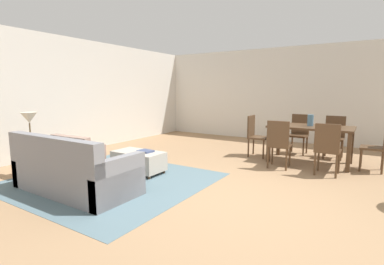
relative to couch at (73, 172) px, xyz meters
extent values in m
plane|color=#9E7A56|center=(2.03, 1.02, -0.30)|extent=(10.80, 10.80, 0.00)
cube|color=silver|center=(2.03, 6.02, 1.05)|extent=(9.00, 0.12, 2.70)
cube|color=silver|center=(-2.47, 1.52, 1.05)|extent=(0.12, 11.00, 2.70)
cube|color=slate|center=(0.06, 0.65, -0.30)|extent=(3.00, 2.80, 0.01)
cube|color=gray|center=(0.00, 0.05, -0.09)|extent=(1.92, 0.87, 0.42)
cube|color=gray|center=(0.00, -0.31, 0.34)|extent=(1.92, 0.16, 0.44)
cube|color=gray|center=(-0.89, 0.05, 0.01)|extent=(0.14, 0.87, 0.62)
cube|color=gray|center=(0.89, 0.05, 0.01)|extent=(0.14, 0.87, 0.62)
cube|color=silver|center=(-0.56, -0.05, 0.30)|extent=(0.36, 0.12, 0.36)
cube|color=gray|center=(-0.19, -0.02, 0.32)|extent=(0.41, 0.12, 0.41)
cube|color=gray|center=(0.18, -0.02, 0.33)|extent=(0.42, 0.16, 0.42)
cube|color=gray|center=(0.55, -0.04, 0.30)|extent=(0.37, 0.13, 0.37)
cube|color=#B7AD9E|center=(0.13, 1.24, -0.08)|extent=(0.92, 0.50, 0.33)
cylinder|color=#513823|center=(-0.28, 1.44, -0.27)|extent=(0.05, 0.05, 0.06)
cylinder|color=#513823|center=(0.54, 1.44, -0.27)|extent=(0.05, 0.05, 0.06)
cylinder|color=#513823|center=(-0.28, 1.04, -0.27)|extent=(0.05, 0.05, 0.06)
cylinder|color=#513823|center=(0.54, 1.04, -0.27)|extent=(0.05, 0.05, 0.06)
cube|color=brown|center=(-1.26, 0.10, 0.27)|extent=(0.40, 0.40, 0.03)
cylinder|color=brown|center=(-1.43, 0.27, -0.02)|extent=(0.04, 0.04, 0.56)
cylinder|color=brown|center=(-1.09, 0.27, -0.02)|extent=(0.04, 0.04, 0.56)
cylinder|color=brown|center=(-1.43, -0.07, -0.02)|extent=(0.04, 0.04, 0.56)
cylinder|color=brown|center=(-1.09, -0.07, -0.02)|extent=(0.04, 0.04, 0.56)
cylinder|color=brown|center=(-1.26, 0.10, 0.30)|extent=(0.16, 0.16, 0.02)
cylinder|color=brown|center=(-1.26, 0.10, 0.47)|extent=(0.02, 0.02, 0.32)
cone|color=beige|center=(-1.26, 0.10, 0.72)|extent=(0.26, 0.26, 0.18)
cube|color=#513823|center=(2.59, 3.66, 0.44)|extent=(1.59, 0.87, 0.04)
cube|color=#513823|center=(1.86, 4.03, 0.06)|extent=(0.07, 0.07, 0.72)
cube|color=#513823|center=(3.33, 4.03, 0.06)|extent=(0.07, 0.07, 0.72)
cube|color=#513823|center=(1.86, 3.29, 0.06)|extent=(0.07, 0.07, 0.72)
cube|color=#513823|center=(3.33, 3.29, 0.06)|extent=(0.07, 0.07, 0.72)
cube|color=#513823|center=(2.17, 2.95, 0.13)|extent=(0.42, 0.42, 0.04)
cube|color=#513823|center=(2.18, 2.77, 0.38)|extent=(0.40, 0.06, 0.47)
cylinder|color=#513823|center=(1.99, 3.11, -0.10)|extent=(0.04, 0.04, 0.41)
cylinder|color=#513823|center=(2.33, 3.13, -0.10)|extent=(0.04, 0.04, 0.41)
cylinder|color=#513823|center=(2.01, 2.77, -0.10)|extent=(0.04, 0.04, 0.41)
cylinder|color=#513823|center=(2.35, 2.79, -0.10)|extent=(0.04, 0.04, 0.41)
cube|color=#513823|center=(3.02, 2.94, 0.13)|extent=(0.41, 0.41, 0.04)
cube|color=#513823|center=(3.02, 2.76, 0.38)|extent=(0.40, 0.05, 0.47)
cylinder|color=#513823|center=(2.85, 3.11, -0.10)|extent=(0.04, 0.04, 0.41)
cylinder|color=#513823|center=(3.19, 3.10, -0.10)|extent=(0.04, 0.04, 0.41)
cylinder|color=#513823|center=(2.85, 2.77, -0.10)|extent=(0.04, 0.04, 0.41)
cylinder|color=#513823|center=(3.19, 2.76, -0.10)|extent=(0.04, 0.04, 0.41)
cube|color=#513823|center=(2.20, 4.39, 0.13)|extent=(0.41, 0.41, 0.04)
cube|color=#513823|center=(2.21, 4.57, 0.38)|extent=(0.40, 0.05, 0.47)
cylinder|color=#513823|center=(2.37, 4.21, -0.10)|extent=(0.04, 0.04, 0.41)
cylinder|color=#513823|center=(2.03, 4.22, -0.10)|extent=(0.04, 0.04, 0.41)
cylinder|color=#513823|center=(2.38, 4.55, -0.10)|extent=(0.04, 0.04, 0.41)
cylinder|color=#513823|center=(2.04, 4.56, -0.10)|extent=(0.04, 0.04, 0.41)
cube|color=#513823|center=(2.96, 4.34, 0.13)|extent=(0.41, 0.41, 0.04)
cube|color=#513823|center=(2.96, 4.52, 0.38)|extent=(0.40, 0.05, 0.47)
cylinder|color=#513823|center=(3.14, 4.17, -0.10)|extent=(0.04, 0.04, 0.41)
cylinder|color=#513823|center=(2.80, 4.16, -0.10)|extent=(0.04, 0.04, 0.41)
cylinder|color=#513823|center=(3.13, 4.51, -0.10)|extent=(0.04, 0.04, 0.41)
cylinder|color=#513823|center=(2.79, 4.50, -0.10)|extent=(0.04, 0.04, 0.41)
cube|color=#513823|center=(3.68, 3.63, 0.13)|extent=(0.40, 0.40, 0.04)
cylinder|color=#513823|center=(3.51, 3.46, -0.10)|extent=(0.04, 0.04, 0.41)
cylinder|color=#513823|center=(3.51, 3.80, -0.10)|extent=(0.04, 0.04, 0.41)
cylinder|color=#513823|center=(3.85, 3.46, -0.10)|extent=(0.04, 0.04, 0.41)
cylinder|color=#513823|center=(3.85, 3.80, -0.10)|extent=(0.04, 0.04, 0.41)
cube|color=#513823|center=(1.52, 3.63, 0.13)|extent=(0.41, 0.41, 0.04)
cube|color=#513823|center=(1.34, 3.63, 0.38)|extent=(0.05, 0.40, 0.47)
cylinder|color=#513823|center=(1.69, 3.81, -0.10)|extent=(0.04, 0.04, 0.41)
cylinder|color=#513823|center=(1.69, 3.47, -0.10)|extent=(0.04, 0.04, 0.41)
cylinder|color=#513823|center=(1.35, 3.80, -0.10)|extent=(0.04, 0.04, 0.41)
cylinder|color=#513823|center=(1.35, 3.46, -0.10)|extent=(0.04, 0.04, 0.41)
cylinder|color=slate|center=(2.58, 3.68, 0.57)|extent=(0.12, 0.12, 0.23)
cube|color=#3F4C72|center=(0.26, 1.28, 0.10)|extent=(0.27, 0.22, 0.03)
camera|label=1|loc=(3.64, -2.50, 1.18)|focal=26.80mm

